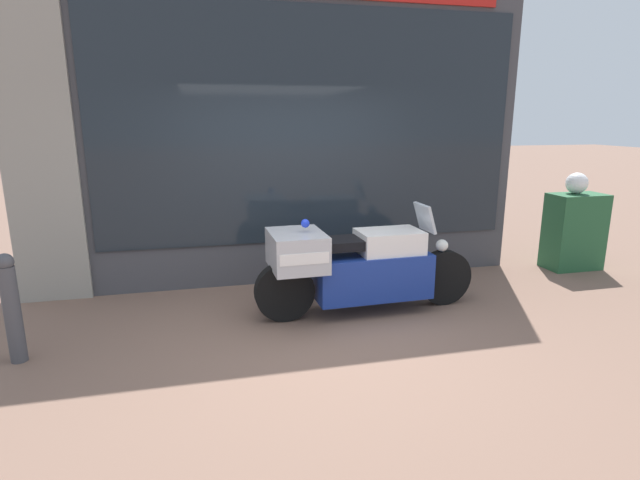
{
  "coord_description": "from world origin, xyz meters",
  "views": [
    {
      "loc": [
        -1.05,
        -4.36,
        2.1
      ],
      "look_at": [
        0.27,
        1.07,
        0.72
      ],
      "focal_mm": 28.0,
      "sensor_mm": 36.0,
      "label": 1
    }
  ],
  "objects_px": {
    "paramedic_motorcycle": "(355,265)",
    "utility_cabinet": "(574,231)",
    "white_helmet": "(577,183)",
    "street_bollard": "(12,307)"
  },
  "relations": [
    {
      "from": "white_helmet",
      "to": "utility_cabinet",
      "type": "bearing_deg",
      "value": -60.5
    },
    {
      "from": "paramedic_motorcycle",
      "to": "utility_cabinet",
      "type": "bearing_deg",
      "value": 12.57
    },
    {
      "from": "utility_cabinet",
      "to": "street_bollard",
      "type": "distance_m",
      "value": 6.86
    },
    {
      "from": "paramedic_motorcycle",
      "to": "white_helmet",
      "type": "distance_m",
      "value": 3.68
    },
    {
      "from": "utility_cabinet",
      "to": "street_bollard",
      "type": "height_order",
      "value": "utility_cabinet"
    },
    {
      "from": "paramedic_motorcycle",
      "to": "white_helmet",
      "type": "height_order",
      "value": "white_helmet"
    },
    {
      "from": "utility_cabinet",
      "to": "white_helmet",
      "type": "xyz_separation_m",
      "value": [
        -0.02,
        0.04,
        0.68
      ]
    },
    {
      "from": "utility_cabinet",
      "to": "white_helmet",
      "type": "relative_size",
      "value": 3.65
    },
    {
      "from": "paramedic_motorcycle",
      "to": "street_bollard",
      "type": "relative_size",
      "value": 2.53
    },
    {
      "from": "white_helmet",
      "to": "street_bollard",
      "type": "height_order",
      "value": "white_helmet"
    }
  ]
}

